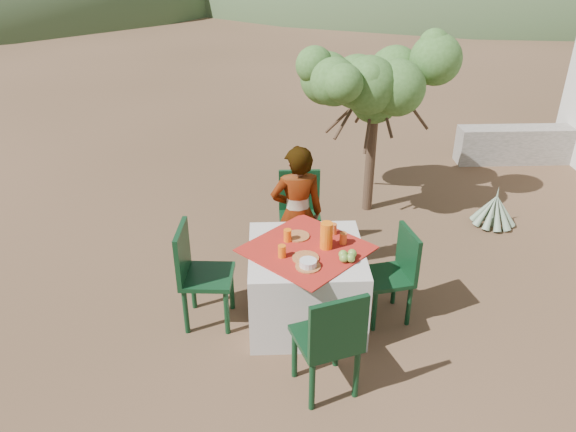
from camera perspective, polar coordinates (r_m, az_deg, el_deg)
The scene contains 21 objects.
ground at distance 5.62m, azimuth 4.23°, elevation -8.52°, with size 160.00×160.00×0.00m, color #3E2C1C.
table at distance 5.17m, azimuth 1.82°, elevation -6.90°, with size 1.30×1.30×0.76m.
chair_far at distance 6.07m, azimuth 1.20°, elevation 0.53°, with size 0.44×0.44×0.96m.
chair_near at distance 4.32m, azimuth 4.35°, elevation -12.37°, with size 0.58×0.58×0.99m.
chair_left at distance 5.11m, azimuth -9.17°, elevation -5.54°, with size 0.48×0.48×0.98m.
chair_right at distance 5.22m, azimuth 10.83°, elevation -5.49°, with size 0.49×0.49×0.90m.
person at distance 5.59m, azimuth 0.93°, elevation 0.17°, with size 0.53×0.35×1.45m, color #8C6651.
shrub_tree at distance 6.85m, azimuth 9.29°, elevation 12.50°, with size 1.65×1.62×1.94m.
agave at distance 7.26m, azimuth 20.23°, elevation 0.55°, with size 0.53×0.54×0.57m.
stone_wall at distance 9.43m, azimuth 24.45°, elevation 6.64°, with size 2.60×0.35×0.55m, color gray.
plate_far at distance 5.13m, azimuth 0.99°, elevation -2.05°, with size 0.22×0.22×0.01m, color brown.
plate_near at distance 4.81m, azimuth 1.80°, elevation -4.29°, with size 0.23×0.23×0.01m, color brown.
glass_far at distance 5.04m, azimuth -0.05°, elevation -1.98°, with size 0.07×0.07×0.12m, color orange.
glass_near at distance 4.81m, azimuth -0.62°, elevation -3.60°, with size 0.07×0.07×0.11m, color orange.
juice_pitcher at distance 4.92m, azimuth 3.93°, elevation -1.99°, with size 0.11×0.11×0.25m, color orange.
bowl_plate at distance 4.71m, azimuth 2.05°, elevation -5.13°, with size 0.22×0.22×0.01m, color brown.
white_bowl at distance 4.69m, azimuth 2.06°, elevation -4.80°, with size 0.15×0.15×0.05m, color silver.
jar_left at distance 5.03m, azimuth 5.63°, elevation -2.26°, with size 0.07×0.07×0.11m, color #D35F25.
jar_right at distance 5.17m, azimuth 4.64°, elevation -1.31°, with size 0.06×0.06×0.10m, color #D35F25.
napkin_holder at distance 5.04m, azimuth 3.83°, elevation -2.31°, with size 0.06×0.03×0.08m, color silver.
fruit_cluster at distance 4.80m, azimuth 6.06°, elevation -4.06°, with size 0.16×0.15×0.08m.
Camera 1 is at (-0.58, -4.46, 3.36)m, focal length 35.00 mm.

